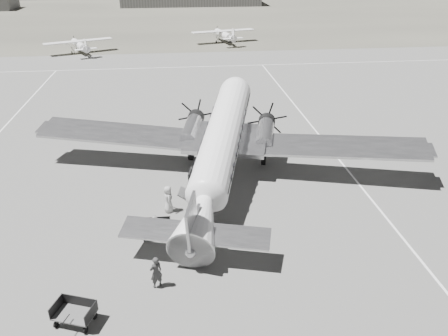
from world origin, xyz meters
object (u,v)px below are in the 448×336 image
(light_plane_right, at_px, (224,36))
(ramp_agent, at_px, (155,227))
(passenger, at_px, (168,199))
(dc3_airliner, at_px, (221,147))
(light_plane_left, at_px, (80,46))
(ground_crew, at_px, (156,272))
(baggage_cart_near, at_px, (156,229))
(baggage_cart_far, at_px, (74,314))

(light_plane_right, relative_size, ramp_agent, 7.97)
(passenger, bearing_deg, dc3_airliner, -57.23)
(dc3_airliner, height_order, light_plane_right, dc3_airliner)
(light_plane_left, relative_size, passenger, 6.05)
(dc3_airliner, xyz_separation_m, ramp_agent, (-4.64, -6.41, -2.14))
(light_plane_right, bearing_deg, ground_crew, -113.34)
(light_plane_right, distance_m, ground_crew, 65.33)
(light_plane_left, bearing_deg, baggage_cart_near, -99.39)
(ground_crew, bearing_deg, baggage_cart_far, -0.59)
(dc3_airliner, relative_size, baggage_cart_near, 16.40)
(baggage_cart_far, bearing_deg, passenger, 85.00)
(light_plane_right, distance_m, passenger, 58.13)
(light_plane_left, height_order, baggage_cart_far, light_plane_left)
(light_plane_left, relative_size, light_plane_right, 0.94)
(light_plane_right, bearing_deg, passenger, -113.92)
(passenger, bearing_deg, baggage_cart_far, 144.99)
(light_plane_left, bearing_deg, baggage_cart_far, -104.15)
(baggage_cart_near, bearing_deg, light_plane_left, 104.81)
(passenger, bearing_deg, ramp_agent, 154.76)
(light_plane_right, bearing_deg, dc3_airliner, -110.56)
(light_plane_right, xyz_separation_m, ground_crew, (-10.88, -64.41, -0.32))
(light_plane_right, xyz_separation_m, passenger, (-10.27, -57.22, -0.31))
(light_plane_right, distance_m, ramp_agent, 61.06)
(baggage_cart_near, bearing_deg, passenger, 75.17)
(dc3_airliner, relative_size, ground_crew, 16.46)
(dc3_airliner, distance_m, light_plane_right, 54.05)
(light_plane_right, xyz_separation_m, ramp_agent, (-11.04, -60.05, -0.49))
(light_plane_left, relative_size, ramp_agent, 7.47)
(baggage_cart_near, height_order, baggage_cart_far, baggage_cart_far)
(light_plane_left, height_order, ramp_agent, light_plane_left)
(dc3_airliner, height_order, baggage_cart_far, dc3_airliner)
(light_plane_left, relative_size, baggage_cart_far, 5.76)
(baggage_cart_far, height_order, ramp_agent, ramp_agent)
(light_plane_left, relative_size, ground_crew, 6.07)
(dc3_airliner, distance_m, passenger, 5.62)
(light_plane_left, xyz_separation_m, baggage_cart_far, (10.21, -60.12, -0.61))
(ground_crew, bearing_deg, baggage_cart_near, -117.77)
(dc3_airliner, xyz_separation_m, baggage_cart_far, (-8.18, -12.82, -2.34))
(baggage_cart_far, height_order, passenger, passenger)
(light_plane_left, height_order, ground_crew, light_plane_left)
(light_plane_right, height_order, baggage_cart_far, light_plane_right)
(dc3_airliner, bearing_deg, baggage_cart_far, -107.29)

